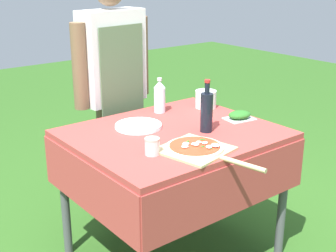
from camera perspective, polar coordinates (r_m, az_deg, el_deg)
The scene contains 9 objects.
prep_table at distance 2.66m, azimuth 0.67°, elevation -2.71°, with size 1.13×0.96×0.80m.
person_cook at distance 3.15m, azimuth -6.69°, elevation 5.56°, with size 0.60×0.24×1.62m.
pizza_on_peel at distance 2.34m, azimuth 3.58°, elevation -2.78°, with size 0.37×0.58×0.05m.
oil_bottle at distance 2.60m, azimuth 4.73°, elevation 1.81°, with size 0.07×0.07×0.30m.
water_bottle at distance 2.94m, azimuth -1.03°, elevation 3.63°, with size 0.07×0.07×0.22m.
herb_container at distance 2.86m, azimuth 8.71°, elevation 1.30°, with size 0.19×0.15×0.05m.
mixing_tub at distance 3.06m, azimuth 4.63°, elevation 3.29°, with size 0.14×0.14×0.11m, color silver.
plate_stack at distance 2.69m, azimuth -3.62°, elevation 0.03°, with size 0.27×0.27×0.02m.
sauce_jar at distance 2.30m, azimuth -1.94°, elevation -2.61°, with size 0.07×0.07×0.09m.
Camera 1 is at (-1.56, -1.92, 1.68)m, focal length 50.00 mm.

